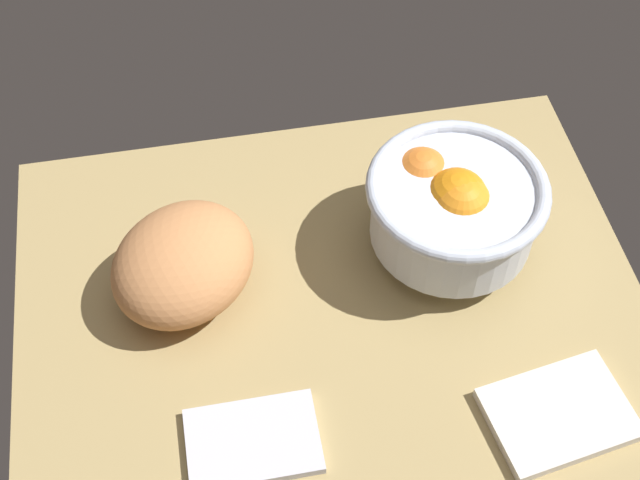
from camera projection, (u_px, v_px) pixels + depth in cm
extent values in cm
cube|color=#A38B57|center=(334.00, 320.00, 94.76)|extent=(66.88, 55.19, 3.00)
cylinder|color=silver|center=(448.00, 240.00, 97.74)|extent=(9.40, 9.40, 2.73)
cylinder|color=silver|center=(454.00, 211.00, 93.74)|extent=(17.64, 17.64, 7.34)
torus|color=silver|center=(458.00, 188.00, 90.83)|extent=(19.24, 19.24, 1.60)
sphere|color=orange|center=(460.00, 207.00, 91.98)|extent=(7.04, 7.04, 7.04)
sphere|color=orange|center=(421.00, 176.00, 94.82)|extent=(6.30, 6.30, 6.30)
sphere|color=orange|center=(456.00, 201.00, 92.46)|extent=(7.14, 7.14, 7.14)
sphere|color=orange|center=(456.00, 202.00, 92.56)|extent=(6.44, 6.44, 6.44)
ellipsoid|color=#C8834F|center=(183.00, 264.00, 91.67)|extent=(21.22, 21.21, 9.33)
cube|color=silver|center=(253.00, 441.00, 84.07)|extent=(12.71, 8.53, 1.06)
cube|color=silver|center=(559.00, 414.00, 85.66)|extent=(15.01, 11.84, 1.28)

